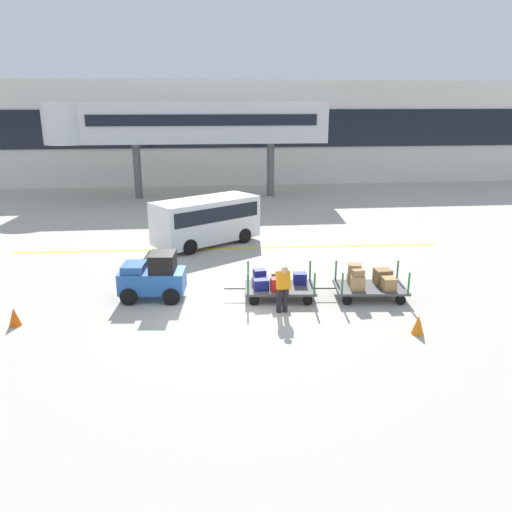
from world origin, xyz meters
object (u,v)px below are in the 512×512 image
(baggage_tug, at_px, (153,277))
(baggage_cart_middle, at_px, (370,282))
(safety_cone_near, at_px, (14,317))
(safety_cone_far, at_px, (418,325))
(shuttle_van, at_px, (206,218))
(baggage_cart_lead, at_px, (278,284))
(baggage_handler, at_px, (283,287))

(baggage_tug, height_order, baggage_cart_middle, baggage_tug)
(safety_cone_near, bearing_deg, safety_cone_far, -8.73)
(safety_cone_near, bearing_deg, baggage_cart_middle, 5.45)
(shuttle_van, height_order, safety_cone_near, shuttle_van)
(baggage_tug, distance_m, baggage_cart_lead, 4.10)
(safety_cone_near, xyz_separation_m, safety_cone_far, (11.47, -1.76, 0.00))
(baggage_tug, height_order, baggage_cart_lead, baggage_tug)
(baggage_cart_middle, bearing_deg, baggage_tug, 174.74)
(baggage_cart_middle, height_order, safety_cone_far, baggage_cart_middle)
(baggage_handler, height_order, safety_cone_near, baggage_handler)
(baggage_tug, bearing_deg, shuttle_van, 74.50)
(baggage_cart_middle, distance_m, safety_cone_near, 11.05)
(baggage_cart_middle, bearing_deg, baggage_handler, -162.75)
(baggage_cart_middle, bearing_deg, baggage_cart_lead, 174.64)
(baggage_tug, relative_size, safety_cone_near, 3.99)
(baggage_tug, xyz_separation_m, safety_cone_far, (7.60, -3.47, -0.48))
(shuttle_van, relative_size, safety_cone_far, 9.18)
(baggage_cart_lead, bearing_deg, baggage_handler, -91.15)
(baggage_handler, bearing_deg, baggage_cart_lead, 88.85)
(baggage_handler, relative_size, safety_cone_far, 2.84)
(baggage_cart_lead, bearing_deg, baggage_tug, 174.82)
(baggage_cart_middle, xyz_separation_m, safety_cone_far, (0.48, -2.81, -0.26))
(baggage_tug, xyz_separation_m, baggage_handler, (4.05, -1.61, 0.11))
(shuttle_van, distance_m, safety_cone_far, 11.58)
(baggage_handler, bearing_deg, baggage_cart_middle, 17.25)
(baggage_tug, height_order, safety_cone_far, baggage_tug)
(baggage_handler, bearing_deg, shuttle_van, 105.42)
(baggage_cart_middle, xyz_separation_m, shuttle_van, (-5.32, 7.17, 0.70))
(safety_cone_far, bearing_deg, baggage_tug, 155.49)
(baggage_cart_lead, distance_m, baggage_cart_middle, 3.07)
(safety_cone_near, bearing_deg, shuttle_van, 55.36)
(baggage_handler, xyz_separation_m, safety_cone_near, (-7.92, -0.09, -0.59))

